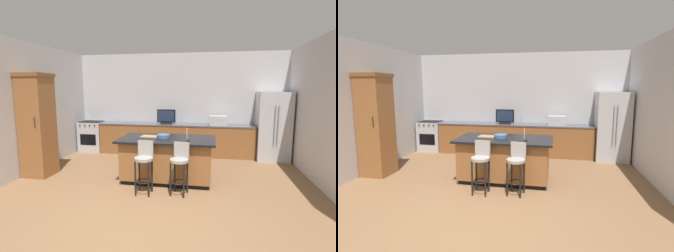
% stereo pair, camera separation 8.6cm
% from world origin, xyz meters
% --- Properties ---
extents(ground_plane, '(17.78, 17.78, 0.00)m').
position_xyz_m(ground_plane, '(0.00, 0.00, 0.00)').
color(ground_plane, brown).
extents(wall_back, '(6.66, 0.12, 2.96)m').
position_xyz_m(wall_back, '(0.00, 4.44, 1.48)').
color(wall_back, '#BCBCC1').
rests_on(wall_back, ground_plane).
extents(wall_left, '(0.12, 4.84, 2.96)m').
position_xyz_m(wall_left, '(-3.13, 2.22, 1.48)').
color(wall_left, '#BCBCC1').
rests_on(wall_left, ground_plane).
extents(wall_right, '(0.12, 4.84, 2.96)m').
position_xyz_m(wall_right, '(3.13, 2.22, 1.48)').
color(wall_right, '#BCBCC1').
rests_on(wall_right, ground_plane).
extents(counter_back, '(4.48, 0.62, 0.90)m').
position_xyz_m(counter_back, '(-0.06, 4.06, 0.45)').
color(counter_back, brown).
rests_on(counter_back, ground_plane).
extents(kitchen_island, '(1.97, 1.08, 0.90)m').
position_xyz_m(kitchen_island, '(0.09, 1.91, 0.46)').
color(kitchen_island, black).
rests_on(kitchen_island, ground_plane).
extents(refrigerator, '(0.83, 0.82, 1.83)m').
position_xyz_m(refrigerator, '(2.60, 3.98, 0.92)').
color(refrigerator, '#B7BABF').
rests_on(refrigerator, ground_plane).
extents(range_oven, '(0.71, 0.63, 0.92)m').
position_xyz_m(range_oven, '(-2.66, 4.06, 0.46)').
color(range_oven, '#B7BABF').
rests_on(range_oven, ground_plane).
extents(cabinet_tower, '(0.61, 0.62, 2.25)m').
position_xyz_m(cabinet_tower, '(-2.77, 1.74, 1.17)').
color(cabinet_tower, brown).
rests_on(cabinet_tower, ground_plane).
extents(microwave, '(0.48, 0.36, 0.26)m').
position_xyz_m(microwave, '(1.16, 4.06, 1.03)').
color(microwave, '#B7BABF').
rests_on(microwave, counter_back).
extents(tv_monitor, '(0.53, 0.16, 0.42)m').
position_xyz_m(tv_monitor, '(-0.32, 4.01, 1.10)').
color(tv_monitor, black).
rests_on(tv_monitor, counter_back).
extents(sink_faucet_back, '(0.02, 0.02, 0.24)m').
position_xyz_m(sink_faucet_back, '(0.13, 4.16, 1.02)').
color(sink_faucet_back, '#B2B2B7').
rests_on(sink_faucet_back, counter_back).
extents(sink_faucet_island, '(0.02, 0.02, 0.22)m').
position_xyz_m(sink_faucet_island, '(0.50, 1.91, 1.01)').
color(sink_faucet_island, '#B2B2B7').
rests_on(sink_faucet_island, kitchen_island).
extents(bar_stool_left, '(0.34, 0.34, 0.97)m').
position_xyz_m(bar_stool_left, '(-0.21, 1.16, 0.58)').
color(bar_stool_left, gray).
rests_on(bar_stool_left, ground_plane).
extents(bar_stool_right, '(0.34, 0.36, 0.95)m').
position_xyz_m(bar_stool_right, '(0.44, 1.24, 0.56)').
color(bar_stool_right, gray).
rests_on(bar_stool_right, ground_plane).
extents(fruit_bowl, '(0.28, 0.28, 0.07)m').
position_xyz_m(fruit_bowl, '(0.00, 1.93, 0.94)').
color(fruit_bowl, '#3F668C').
rests_on(fruit_bowl, kitchen_island).
extents(cell_phone, '(0.14, 0.16, 0.01)m').
position_xyz_m(cell_phone, '(-0.22, 1.99, 0.91)').
color(cell_phone, black).
rests_on(cell_phone, kitchen_island).
extents(tv_remote, '(0.05, 0.17, 0.02)m').
position_xyz_m(tv_remote, '(0.55, 1.70, 0.91)').
color(tv_remote, black).
rests_on(tv_remote, kitchen_island).
extents(cutting_board, '(0.38, 0.29, 0.02)m').
position_xyz_m(cutting_board, '(-0.30, 1.99, 0.91)').
color(cutting_board, '#A87F51').
rests_on(cutting_board, kitchen_island).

